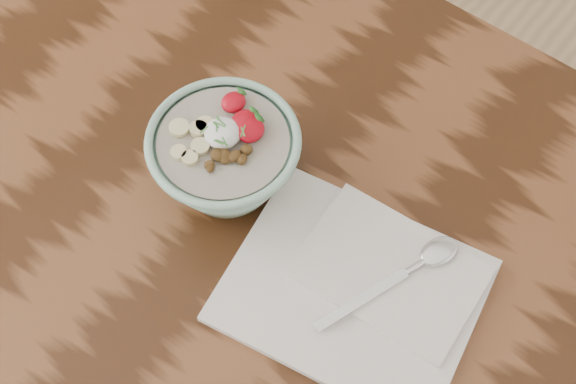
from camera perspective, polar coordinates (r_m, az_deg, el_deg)
The scene contains 4 objects.
table at distance 107.65cm, azimuth -2.87°, elevation -3.77°, with size 160.00×90.00×75.00cm.
breakfast_bowl at distance 96.21cm, azimuth -4.47°, elevation 2.45°, with size 18.29×18.29×11.98cm.
napkin at distance 94.53cm, azimuth 5.17°, elevation -6.68°, with size 31.83×27.35×1.75cm.
spoon at distance 95.00cm, azimuth 9.37°, elevation -5.02°, with size 8.98×19.55×1.05cm.
Camera 1 is at (32.73, -34.07, 162.44)cm, focal length 50.00 mm.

